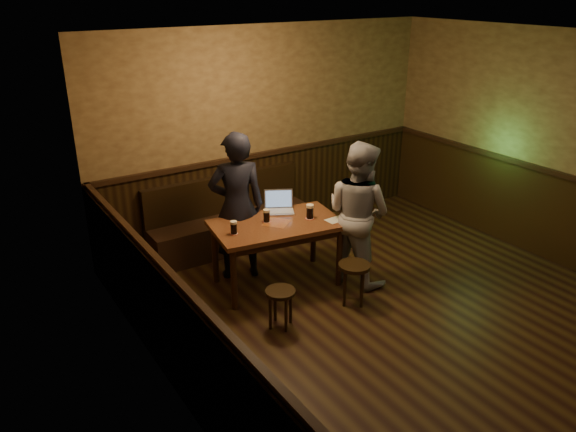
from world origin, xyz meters
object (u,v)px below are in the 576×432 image
(pub_table, at_px, (277,231))
(person_grey, at_px, (358,213))
(bench, at_px, (230,225))
(person_suit, at_px, (237,206))
(pint_right, at_px, (310,212))
(laptop, at_px, (279,206))
(pint_mid, at_px, (267,216))
(pint_left, at_px, (234,227))
(stool_left, at_px, (280,298))
(stool_right, at_px, (354,272))

(pub_table, distance_m, person_grey, 0.95)
(bench, height_order, person_suit, person_suit)
(pint_right, distance_m, laptop, 0.43)
(pint_mid, bearing_deg, pint_left, -169.89)
(laptop, bearing_deg, pint_left, -130.93)
(bench, bearing_deg, pint_left, -114.78)
(laptop, bearing_deg, person_grey, -19.43)
(pint_right, xyz_separation_m, laptop, (-0.17, 0.39, -0.02))
(laptop, relative_size, person_grey, 0.25)
(stool_left, relative_size, pint_right, 2.44)
(pub_table, bearing_deg, bench, 98.61)
(stool_left, bearing_deg, stool_right, -2.67)
(pub_table, distance_m, pint_right, 0.44)
(pint_right, bearing_deg, person_grey, -32.96)
(person_suit, bearing_deg, stool_left, 100.71)
(person_grey, bearing_deg, person_suit, 40.92)
(bench, height_order, pint_right, bench)
(stool_left, height_order, pint_right, pint_right)
(bench, distance_m, stool_left, 2.00)
(bench, relative_size, stool_left, 5.26)
(pint_left, distance_m, pint_right, 0.93)
(stool_right, xyz_separation_m, pint_right, (-0.09, 0.71, 0.48))
(person_suit, bearing_deg, bench, -91.44)
(pint_left, bearing_deg, stool_right, -38.52)
(pint_right, relative_size, person_grey, 0.10)
(pint_left, bearing_deg, pub_table, 0.34)
(pint_mid, height_order, person_suit, person_suit)
(pub_table, bearing_deg, pint_left, -171.06)
(stool_right, xyz_separation_m, pint_mid, (-0.56, 0.90, 0.47))
(pint_right, distance_m, person_grey, 0.55)
(pint_mid, bearing_deg, person_grey, -27.35)
(person_grey, bearing_deg, stool_left, 93.52)
(pub_table, distance_m, stool_right, 0.99)
(bench, height_order, pint_mid, bench)
(pub_table, height_order, pint_left, pint_left)
(stool_left, distance_m, person_suit, 1.33)
(stool_right, bearing_deg, bench, 103.53)
(bench, relative_size, pint_left, 14.80)
(stool_left, relative_size, pint_mid, 2.72)
(pint_mid, bearing_deg, stool_right, -57.92)
(bench, xyz_separation_m, pint_right, (0.39, -1.28, 0.55))
(pint_right, bearing_deg, pint_mid, 158.83)
(stool_right, bearing_deg, laptop, 103.53)
(stool_right, height_order, pint_right, pint_right)
(pint_left, xyz_separation_m, person_grey, (1.39, -0.40, -0.01))
(laptop, bearing_deg, person_suit, -167.95)
(stool_right, bearing_deg, pint_mid, 122.08)
(stool_right, bearing_deg, person_grey, 48.33)
(stool_right, relative_size, person_suit, 0.26)
(pint_left, relative_size, pint_right, 0.87)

